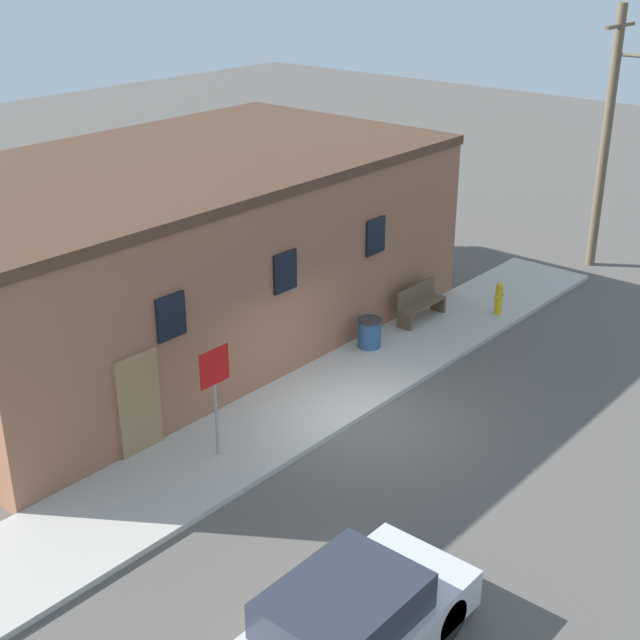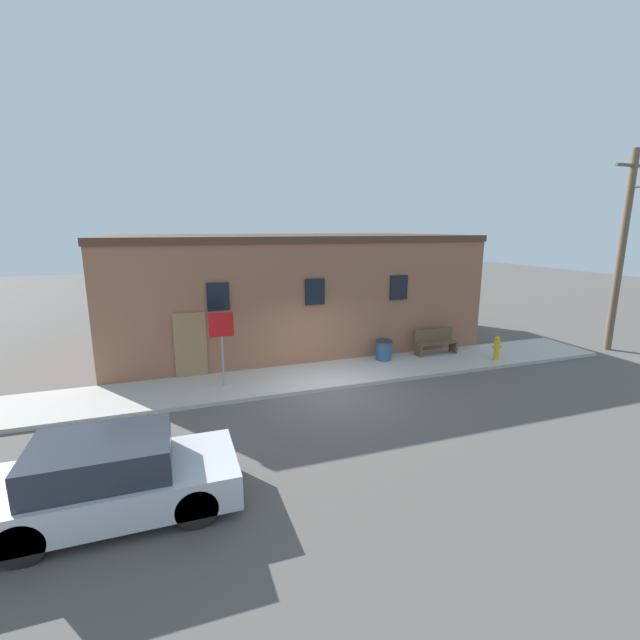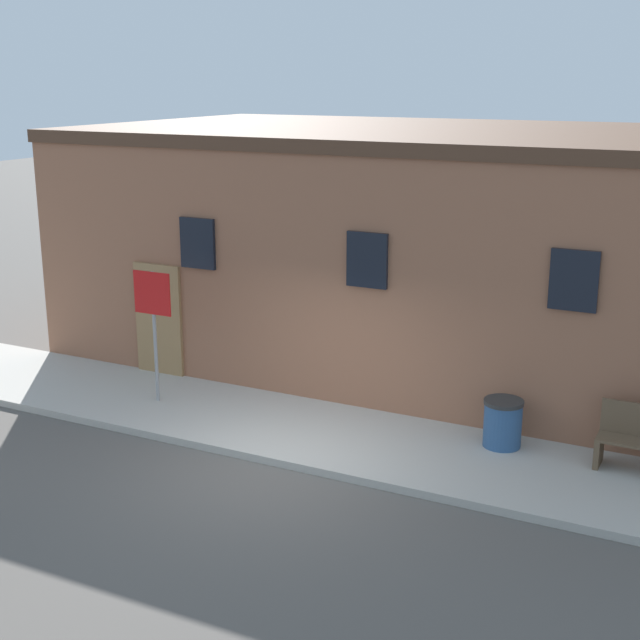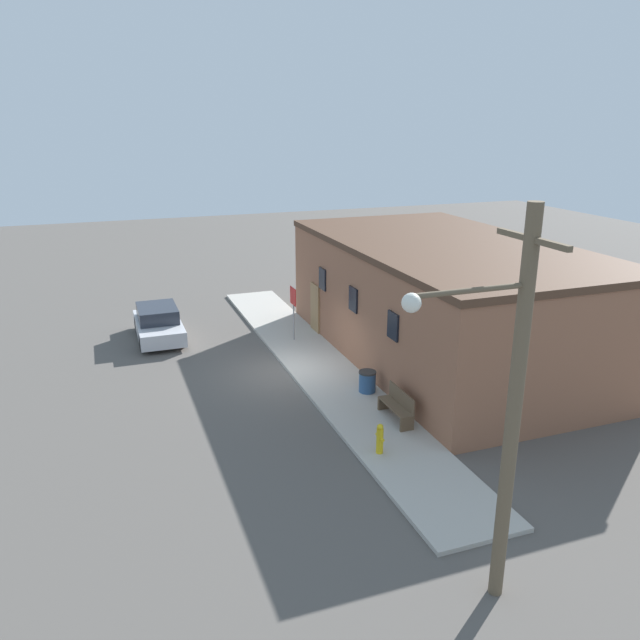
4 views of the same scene
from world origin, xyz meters
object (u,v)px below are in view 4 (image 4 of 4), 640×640
fire_hydrant (380,438)px  bench (398,406)px  parked_car (158,324)px  utility_pole (508,404)px  stop_sign (293,303)px  trash_bin (367,381)px

fire_hydrant → bench: (-1.67, 1.39, 0.02)m
parked_car → utility_pole: bearing=14.2°
fire_hydrant → bench: bench is taller
fire_hydrant → stop_sign: bearing=176.5°
trash_bin → utility_pole: (9.39, -1.56, 3.64)m
bench → utility_pole: bearing=-12.5°
stop_sign → bench: 8.13m
utility_pole → parked_car: (-17.66, -4.45, -3.46)m
bench → parked_car: 12.09m
fire_hydrant → utility_pole: size_ratio=0.11×
stop_sign → utility_pole: size_ratio=0.29×
fire_hydrant → bench: 2.17m
parked_car → fire_hydrant: bearing=21.0°
utility_pole → parked_car: 18.54m
utility_pole → bench: bearing=167.5°
bench → trash_bin: (-2.20, -0.03, -0.09)m
stop_sign → utility_pole: (15.20, -0.79, 2.41)m
parked_car → trash_bin: bearing=36.0°
fire_hydrant → utility_pole: 6.58m
fire_hydrant → stop_sign: stop_sign is taller
fire_hydrant → bench: bearing=140.3°
fire_hydrant → trash_bin: size_ratio=1.20×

